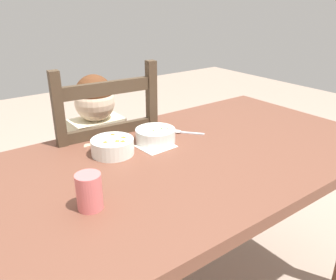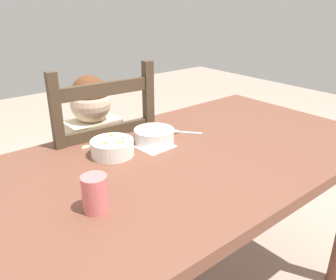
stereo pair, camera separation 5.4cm
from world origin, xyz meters
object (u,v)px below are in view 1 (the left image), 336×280
at_px(dining_table, 191,179).
at_px(bowl_of_peas, 155,135).
at_px(dining_chair, 103,181).
at_px(bowl_of_carrots, 113,146).
at_px(drinking_cup, 89,192).
at_px(child_figure, 101,150).
at_px(spoon, 181,132).

height_order(dining_table, bowl_of_peas, bowl_of_peas).
xyz_separation_m(dining_chair, bowl_of_carrots, (-0.09, -0.30, 0.30)).
xyz_separation_m(bowl_of_peas, drinking_cup, (-0.39, -0.26, 0.02)).
bearing_deg(dining_table, bowl_of_peas, 105.83).
distance_m(dining_chair, drinking_cup, 0.71).
bearing_deg(dining_table, bowl_of_carrots, 145.12).
bearing_deg(child_figure, dining_chair, 146.99).
xyz_separation_m(child_figure, bowl_of_peas, (0.09, -0.29, 0.14)).
distance_m(child_figure, spoon, 0.38).
height_order(dining_table, child_figure, child_figure).
bearing_deg(spoon, drinking_cup, -152.19).
xyz_separation_m(dining_chair, drinking_cup, (-0.29, -0.56, 0.32)).
height_order(dining_chair, spoon, dining_chair).
height_order(dining_table, spoon, spoon).
distance_m(dining_table, child_figure, 0.47).
bearing_deg(bowl_of_carrots, spoon, 2.44).
bearing_deg(drinking_cup, bowl_of_peas, 34.10).
height_order(child_figure, bowl_of_carrots, child_figure).
relative_size(dining_chair, child_figure, 1.07).
xyz_separation_m(dining_table, dining_chair, (-0.14, 0.45, -0.17)).
height_order(bowl_of_carrots, spoon, bowl_of_carrots).
height_order(dining_chair, bowl_of_peas, dining_chair).
bearing_deg(drinking_cup, dining_table, 13.61).
height_order(dining_chair, child_figure, dining_chair).
bearing_deg(bowl_of_carrots, dining_table, -34.88).
bearing_deg(bowl_of_peas, dining_chair, 107.99).
distance_m(dining_table, drinking_cup, 0.47).
bearing_deg(bowl_of_carrots, drinking_cup, -128.14).
bearing_deg(dining_table, drinking_cup, -166.39).
relative_size(dining_table, child_figure, 1.50).
relative_size(child_figure, bowl_of_peas, 6.43).
bearing_deg(dining_table, dining_chair, 107.24).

